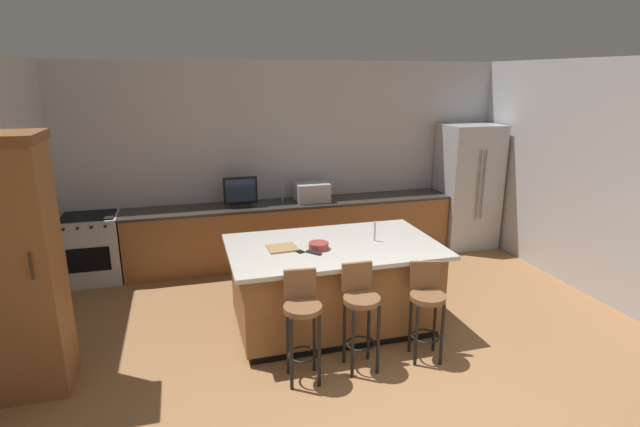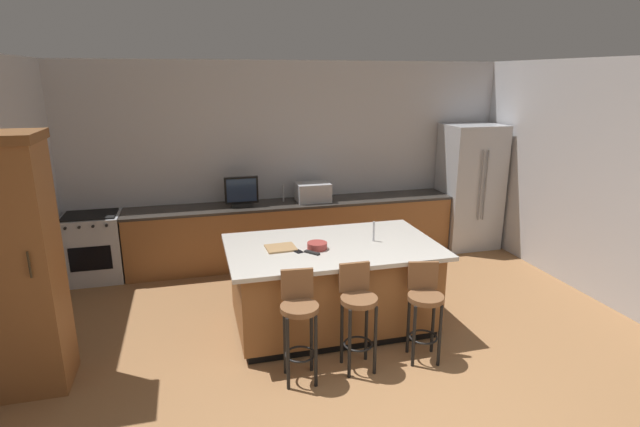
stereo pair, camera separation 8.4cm
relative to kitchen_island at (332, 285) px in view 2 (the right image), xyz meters
The scene contains 18 objects.
wall_back 2.61m from the kitchen_island, 87.76° to the left, with size 6.98×0.12×2.87m, color #BCBCC1.
wall_right 3.52m from the kitchen_island, ahead, with size 0.12×4.81×2.87m, color #BCBCC1.
counter_back 2.04m from the kitchen_island, 89.27° to the left, with size 4.75×0.62×0.89m.
kitchen_island is the anchor object (origin of this frame).
refrigerator 3.51m from the kitchen_island, 35.11° to the left, with size 0.87×0.73×1.94m.
range_oven 3.40m from the kitchen_island, 143.10° to the left, with size 0.73×0.63×0.91m.
cabinet_tower 2.96m from the kitchen_island, behind, with size 0.65×0.58×2.24m.
microwave 2.14m from the kitchen_island, 81.57° to the left, with size 0.48×0.36×0.27m, color #B7BABF.
tv_monitor 2.21m from the kitchen_island, 110.30° to the left, with size 0.46×0.16×0.43m.
sink_faucet_back 2.21m from the kitchen_island, 93.15° to the left, with size 0.02×0.02×0.24m, color #B2B2B7.
sink_faucet_island 0.74m from the kitchen_island, ahead, with size 0.02×0.02×0.22m, color #B2B2B7.
bar_stool_left 1.05m from the kitchen_island, 122.49° to the right, with size 0.34×0.35×1.02m.
bar_stool_center 0.85m from the kitchen_island, 89.97° to the right, with size 0.34×0.34×1.01m.
bar_stool_right 1.09m from the kitchen_island, 51.76° to the right, with size 0.35×0.37×0.95m.
fruit_bowl 0.54m from the kitchen_island, 155.06° to the right, with size 0.21×0.21×0.07m, color #993833.
cell_phone 0.62m from the kitchen_island, 166.48° to the right, with size 0.07×0.15×0.01m, color black.
tv_remote 0.58m from the kitchen_island, 142.86° to the right, with size 0.04×0.17×0.02m, color black.
cutting_board 0.72m from the kitchen_island, behind, with size 0.30×0.26×0.02m, color #A87F51.
Camera 2 is at (-1.49, -2.75, 2.67)m, focal length 27.67 mm.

